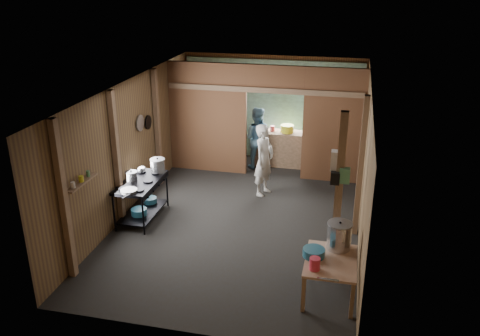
% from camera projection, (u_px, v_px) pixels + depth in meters
% --- Properties ---
extents(floor, '(4.50, 7.00, 0.00)m').
position_uv_depth(floor, '(242.00, 216.00, 9.97)').
color(floor, black).
rests_on(floor, ground).
extents(ceiling, '(4.50, 7.00, 0.00)m').
position_uv_depth(ceiling, '(242.00, 86.00, 9.00)').
color(ceiling, '#393836').
rests_on(ceiling, ground).
extents(wall_back, '(4.50, 0.00, 2.60)m').
position_uv_depth(wall_back, '(273.00, 107.00, 12.65)').
color(wall_back, brown).
rests_on(wall_back, ground).
extents(wall_front, '(4.50, 0.00, 2.60)m').
position_uv_depth(wall_front, '(181.00, 248.00, 6.32)').
color(wall_front, brown).
rests_on(wall_front, ground).
extents(wall_left, '(0.00, 7.00, 2.60)m').
position_uv_depth(wall_left, '(131.00, 146.00, 9.95)').
color(wall_left, brown).
rests_on(wall_left, ground).
extents(wall_right, '(0.00, 7.00, 2.60)m').
position_uv_depth(wall_right, '(365.00, 164.00, 9.02)').
color(wall_right, brown).
rests_on(wall_right, ground).
extents(partition_left, '(1.85, 0.10, 2.60)m').
position_uv_depth(partition_left, '(208.00, 118.00, 11.75)').
color(partition_left, brown).
rests_on(partition_left, floor).
extents(partition_right, '(1.35, 0.10, 2.60)m').
position_uv_depth(partition_right, '(333.00, 126.00, 11.15)').
color(partition_right, brown).
rests_on(partition_right, floor).
extents(partition_header, '(1.30, 0.10, 0.60)m').
position_uv_depth(partition_header, '(275.00, 79.00, 11.05)').
color(partition_header, brown).
rests_on(partition_header, wall_back).
extents(turquoise_panel, '(4.40, 0.06, 2.50)m').
position_uv_depth(turquoise_panel, '(272.00, 110.00, 12.62)').
color(turquoise_panel, '#86CAC2').
rests_on(turquoise_panel, wall_back).
extents(back_counter, '(1.20, 0.50, 0.85)m').
position_uv_depth(back_counter, '(280.00, 148.00, 12.42)').
color(back_counter, '#9D7154').
rests_on(back_counter, floor).
extents(wall_clock, '(0.20, 0.03, 0.20)m').
position_uv_depth(wall_clock, '(283.00, 85.00, 12.29)').
color(wall_clock, silver).
rests_on(wall_clock, wall_back).
extents(post_left_a, '(0.10, 0.12, 2.60)m').
position_uv_depth(post_left_a, '(64.00, 201.00, 7.58)').
color(post_left_a, '#9D7154').
rests_on(post_left_a, floor).
extents(post_left_b, '(0.10, 0.12, 2.60)m').
position_uv_depth(post_left_b, '(117.00, 160.00, 9.21)').
color(post_left_b, '#9D7154').
rests_on(post_left_b, floor).
extents(post_left_c, '(0.10, 0.12, 2.60)m').
position_uv_depth(post_left_c, '(157.00, 128.00, 11.02)').
color(post_left_c, '#9D7154').
rests_on(post_left_c, floor).
extents(post_right, '(0.10, 0.12, 2.60)m').
position_uv_depth(post_right, '(361.00, 168.00, 8.85)').
color(post_right, '#9D7154').
rests_on(post_right, floor).
extents(post_free, '(0.12, 0.12, 2.60)m').
position_uv_depth(post_free, '(339.00, 191.00, 7.92)').
color(post_free, '#9D7154').
rests_on(post_free, floor).
extents(cross_beam, '(4.40, 0.12, 0.12)m').
position_uv_depth(cross_beam, '(264.00, 90.00, 11.15)').
color(cross_beam, '#9D7154').
rests_on(cross_beam, wall_left).
extents(pan_lid_big, '(0.03, 0.34, 0.34)m').
position_uv_depth(pan_lid_big, '(140.00, 123.00, 10.17)').
color(pan_lid_big, gray).
rests_on(pan_lid_big, wall_left).
extents(pan_lid_small, '(0.03, 0.30, 0.30)m').
position_uv_depth(pan_lid_small, '(148.00, 122.00, 10.57)').
color(pan_lid_small, black).
rests_on(pan_lid_small, wall_left).
extents(wall_shelf, '(0.14, 0.80, 0.03)m').
position_uv_depth(wall_shelf, '(82.00, 183.00, 7.99)').
color(wall_shelf, '#9D7154').
rests_on(wall_shelf, wall_left).
extents(jar_white, '(0.07, 0.07, 0.10)m').
position_uv_depth(jar_white, '(73.00, 185.00, 7.74)').
color(jar_white, silver).
rests_on(jar_white, wall_shelf).
extents(jar_yellow, '(0.08, 0.08, 0.10)m').
position_uv_depth(jar_yellow, '(81.00, 179.00, 7.97)').
color(jar_yellow, gold).
rests_on(jar_yellow, wall_shelf).
extents(jar_green, '(0.06, 0.06, 0.10)m').
position_uv_depth(jar_green, '(88.00, 174.00, 8.17)').
color(jar_green, '#4A8D62').
rests_on(jar_green, wall_shelf).
extents(bag_white, '(0.22, 0.15, 0.32)m').
position_uv_depth(bag_white, '(338.00, 161.00, 7.83)').
color(bag_white, silver).
rests_on(bag_white, post_free).
extents(bag_green, '(0.16, 0.12, 0.24)m').
position_uv_depth(bag_green, '(345.00, 175.00, 7.74)').
color(bag_green, '#4A8D62').
rests_on(bag_green, post_free).
extents(bag_black, '(0.14, 0.10, 0.20)m').
position_uv_depth(bag_black, '(335.00, 178.00, 7.77)').
color(bag_black, black).
rests_on(bag_black, post_free).
extents(gas_range, '(0.69, 1.33, 0.79)m').
position_uv_depth(gas_range, '(142.00, 200.00, 9.74)').
color(gas_range, black).
rests_on(gas_range, floor).
extents(prep_table, '(0.75, 1.03, 0.61)m').
position_uv_depth(prep_table, '(330.00, 277.00, 7.46)').
color(prep_table, tan).
rests_on(prep_table, floor).
extents(stove_pot_large, '(0.39, 0.39, 0.30)m').
position_uv_depth(stove_pot_large, '(158.00, 166.00, 9.96)').
color(stove_pot_large, '#BBBBBE').
rests_on(stove_pot_large, gas_range).
extents(stove_pot_med, '(0.27, 0.27, 0.21)m').
position_uv_depth(stove_pot_med, '(131.00, 177.00, 9.59)').
color(stove_pot_med, '#BBBBBE').
rests_on(stove_pot_med, gas_range).
extents(stove_saucepan, '(0.18, 0.18, 0.09)m').
position_uv_depth(stove_saucepan, '(141.00, 170.00, 10.02)').
color(stove_saucepan, '#BBBBBE').
rests_on(stove_saucepan, gas_range).
extents(frying_pan, '(0.44, 0.59, 0.07)m').
position_uv_depth(frying_pan, '(129.00, 191.00, 9.12)').
color(frying_pan, gray).
rests_on(frying_pan, gas_range).
extents(blue_tub_front, '(0.30, 0.30, 0.12)m').
position_uv_depth(blue_tub_front, '(139.00, 212.00, 9.66)').
color(blue_tub_front, '#215C76').
rests_on(blue_tub_front, gas_range).
extents(blue_tub_back, '(0.27, 0.27, 0.11)m').
position_uv_depth(blue_tub_back, '(150.00, 200.00, 10.16)').
color(blue_tub_back, '#215C76').
rests_on(blue_tub_back, gas_range).
extents(stock_pot, '(0.49, 0.49, 0.45)m').
position_uv_depth(stock_pot, '(339.00, 236.00, 7.58)').
color(stock_pot, '#BBBBBE').
rests_on(stock_pot, prep_table).
extents(wash_basin, '(0.43, 0.43, 0.12)m').
position_uv_depth(wash_basin, '(314.00, 253.00, 7.42)').
color(wash_basin, '#215C76').
rests_on(wash_basin, prep_table).
extents(pink_bucket, '(0.18, 0.18, 0.18)m').
position_uv_depth(pink_bucket, '(315.00, 264.00, 7.08)').
color(pink_bucket, '#CD2C42').
rests_on(pink_bucket, prep_table).
extents(knife, '(0.30, 0.04, 0.01)m').
position_uv_depth(knife, '(328.00, 279.00, 6.88)').
color(knife, '#BBBBBE').
rests_on(knife, prep_table).
extents(yellow_tub, '(0.32, 0.32, 0.18)m').
position_uv_depth(yellow_tub, '(287.00, 129.00, 12.19)').
color(yellow_tub, gold).
rests_on(yellow_tub, back_counter).
extents(red_cup, '(0.11, 0.11, 0.13)m').
position_uv_depth(red_cup, '(273.00, 129.00, 12.28)').
color(red_cup, '#C63D38').
rests_on(red_cup, back_counter).
extents(cook, '(0.53, 0.66, 1.56)m').
position_uv_depth(cook, '(264.00, 160.00, 10.66)').
color(cook, silver).
rests_on(cook, floor).
extents(worker_back, '(0.77, 0.61, 1.51)m').
position_uv_depth(worker_back, '(256.00, 138.00, 12.11)').
color(worker_back, teal).
rests_on(worker_back, floor).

